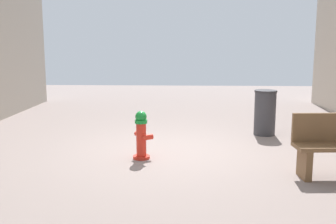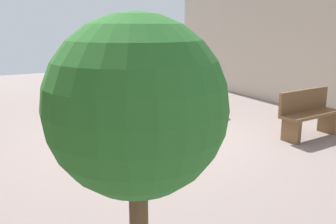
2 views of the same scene
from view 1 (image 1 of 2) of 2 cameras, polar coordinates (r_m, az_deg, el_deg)
The scene contains 3 objects.
ground_plane at distance 7.53m, azimuth 0.46°, elevation -5.49°, with size 23.40×23.40×0.00m, color gray.
fire_hydrant at distance 6.93m, azimuth -3.80°, elevation -3.29°, with size 0.35×0.37×0.84m.
trash_bin at distance 8.96m, azimuth 13.67°, elevation -0.07°, with size 0.48×0.48×0.98m.
Camera 1 is at (-0.24, 7.26, 1.98)m, focal length 42.71 mm.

